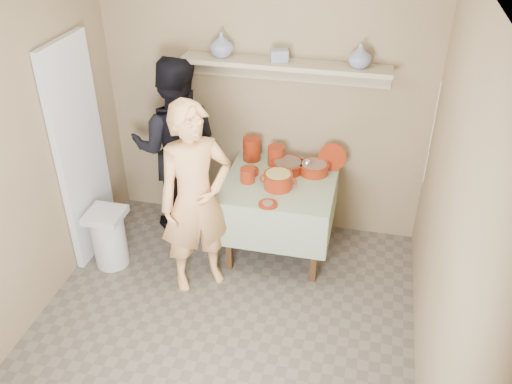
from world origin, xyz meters
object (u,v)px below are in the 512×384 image
(serving_table, at_px, (280,192))
(cazuela_rice, at_px, (278,179))
(person_helper, at_px, (176,147))
(trash_bin, at_px, (109,238))
(person_cook, at_px, (196,200))

(serving_table, distance_m, cazuela_rice, 0.24)
(serving_table, height_order, cazuela_rice, cazuela_rice)
(person_helper, bearing_deg, cazuela_rice, 150.76)
(serving_table, bearing_deg, trash_bin, -159.38)
(person_cook, distance_m, person_helper, 0.90)
(serving_table, relative_size, cazuela_rice, 2.95)
(person_cook, distance_m, serving_table, 0.86)
(person_helper, distance_m, cazuela_rice, 1.08)
(serving_table, distance_m, trash_bin, 1.59)
(person_cook, bearing_deg, person_helper, 82.93)
(serving_table, bearing_deg, person_helper, 169.50)
(cazuela_rice, relative_size, trash_bin, 0.59)
(person_helper, distance_m, serving_table, 1.07)
(serving_table, bearing_deg, cazuela_rice, -88.95)
(person_helper, bearing_deg, serving_table, 157.46)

